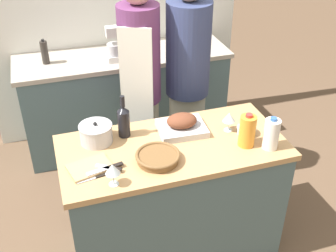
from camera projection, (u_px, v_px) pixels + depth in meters
The scene contains 22 objects.
ground_plane at pixel (172, 244), 3.14m from camera, with size 12.00×12.00×0.00m, color brown.
kitchen_island at pixel (173, 198), 2.89m from camera, with size 1.43×0.68×0.90m.
back_counter at pixel (126, 99), 4.05m from camera, with size 1.94×0.60×0.93m.
back_wall at pixel (112, 5), 3.90m from camera, with size 2.44×0.10×2.55m.
roasting_pan at pixel (182, 125), 2.76m from camera, with size 0.32×0.27×0.13m.
wicker_basket at pixel (158, 157), 2.50m from camera, with size 0.27×0.27×0.05m.
cutting_board at pixel (90, 167), 2.45m from camera, with size 0.28×0.23×0.02m.
stock_pot at pixel (96, 133), 2.65m from camera, with size 0.21×0.21×0.15m.
mixing_bowl at pixel (247, 130), 2.74m from camera, with size 0.13×0.13×0.05m.
juice_jug at pixel (247, 131), 2.60m from camera, with size 0.10×0.10×0.22m.
milk_jug at pixel (271, 134), 2.58m from camera, with size 0.10×0.10×0.22m.
wine_bottle_green at pixel (124, 120), 2.68m from camera, with size 0.08×0.08×0.29m.
wine_glass_left at pixel (113, 169), 2.28m from camera, with size 0.08×0.08×0.14m.
wine_glass_right at pixel (229, 117), 2.74m from camera, with size 0.08×0.08×0.13m.
knife_chef at pixel (106, 168), 2.42m from camera, with size 0.22×0.07×0.01m.
knife_paring at pixel (93, 178), 2.38m from camera, with size 0.18×0.06×0.01m.
knife_bread at pixel (110, 168), 2.42m from camera, with size 0.15×0.11×0.01m.
stand_mixer at pixel (117, 46), 3.63m from camera, with size 0.18×0.14×0.31m.
condiment_bottle_tall at pixel (45, 52), 3.58m from camera, with size 0.06×0.06×0.22m.
condiment_bottle_short at pixel (183, 42), 3.80m from camera, with size 0.06×0.06×0.20m.
person_cook_aproned at pixel (141, 81), 3.15m from camera, with size 0.32×0.34×1.80m.
person_cook_guest at pixel (187, 76), 3.26m from camera, with size 0.34×0.34×1.79m.
Camera 1 is at (-0.69, -2.06, 2.44)m, focal length 45.00 mm.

